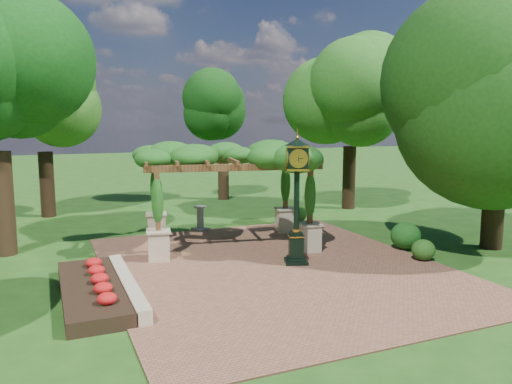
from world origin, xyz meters
name	(u,v)px	position (x,y,z in m)	size (l,w,h in m)	color
ground	(289,277)	(0.00, 0.00, 0.00)	(120.00, 120.00, 0.00)	#1E4714
brick_plaza	(275,267)	(0.00, 1.00, 0.02)	(10.00, 12.00, 0.04)	brown
border_wall	(127,285)	(-4.60, 0.50, 0.20)	(0.35, 5.00, 0.40)	#C6B793
flower_bed	(92,291)	(-5.50, 0.50, 0.18)	(1.50, 5.00, 0.36)	red
pedestal_clock	(297,189)	(0.80, 1.11, 2.43)	(1.03, 1.03, 4.06)	black
pergola	(228,161)	(-0.33, 4.26, 3.10)	(6.59, 4.80, 3.78)	#C2B590
sundial	(200,220)	(-0.56, 7.10, 0.45)	(0.72, 0.72, 1.03)	gray
shrub_front	(423,250)	(4.78, -0.24, 0.38)	(0.76, 0.76, 0.69)	#225017
shrub_mid	(406,236)	(5.21, 1.15, 0.52)	(1.06, 1.06, 0.95)	#174B15
shrub_back	(297,214)	(3.76, 6.66, 0.43)	(0.87, 0.87, 0.78)	#2D6B1F
tree_west_far	(42,101)	(-6.37, 12.87, 5.48)	(3.84, 3.84, 8.00)	black
tree_north	(223,115)	(3.10, 14.56, 4.86)	(3.88, 3.88, 7.09)	#372416
tree_east_far	(351,97)	(8.12, 9.15, 5.76)	(4.74, 4.74, 8.38)	black
tree_east_near	(502,82)	(8.24, 0.16, 5.87)	(5.81, 5.81, 8.53)	#2F2112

